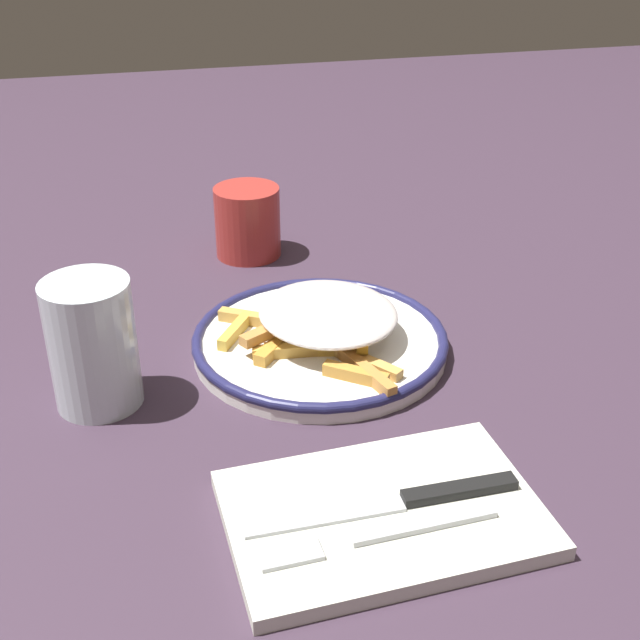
# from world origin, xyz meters

# --- Properties ---
(ground_plane) EXTENTS (2.60, 2.60, 0.00)m
(ground_plane) POSITION_xyz_m (0.00, 0.00, 0.00)
(ground_plane) COLOR #3C2B3C
(plate) EXTENTS (0.25, 0.25, 0.02)m
(plate) POSITION_xyz_m (0.00, 0.00, 0.01)
(plate) COLOR white
(plate) RESTS_ON ground_plane
(fries_heap) EXTENTS (0.22, 0.20, 0.04)m
(fries_heap) POSITION_xyz_m (0.00, -0.00, 0.04)
(fries_heap) COLOR gold
(fries_heap) RESTS_ON plate
(napkin) EXTENTS (0.16, 0.24, 0.01)m
(napkin) POSITION_xyz_m (-0.25, 0.01, 0.01)
(napkin) COLOR silver
(napkin) RESTS_ON ground_plane
(fork) EXTENTS (0.03, 0.18, 0.01)m
(fork) POSITION_xyz_m (-0.28, 0.03, 0.02)
(fork) COLOR silver
(fork) RESTS_ON napkin
(knife) EXTENTS (0.02, 0.21, 0.01)m
(knife) POSITION_xyz_m (-0.25, -0.01, 0.02)
(knife) COLOR black
(knife) RESTS_ON napkin
(water_glass) EXTENTS (0.08, 0.08, 0.12)m
(water_glass) POSITION_xyz_m (-0.04, 0.21, 0.06)
(water_glass) COLOR silver
(water_glass) RESTS_ON ground_plane
(coffee_mug) EXTENTS (0.11, 0.08, 0.09)m
(coffee_mug) POSITION_xyz_m (0.25, 0.03, 0.04)
(coffee_mug) COLOR #B2332C
(coffee_mug) RESTS_ON ground_plane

